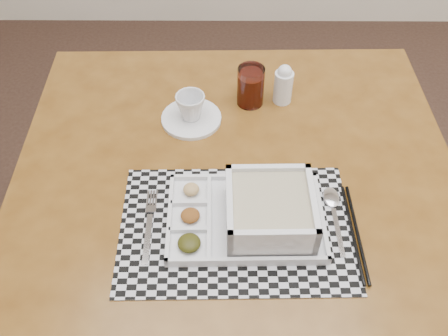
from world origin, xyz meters
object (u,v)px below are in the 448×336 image
at_px(dining_table, 236,204).
at_px(juice_glass, 251,87).
at_px(serving_tray, 261,214).
at_px(cup, 191,107).
at_px(creamer_bottle, 283,84).

height_order(dining_table, juice_glass, juice_glass).
distance_m(serving_tray, cup, 0.36).
relative_size(cup, juice_glass, 0.69).
height_order(serving_tray, juice_glass, juice_glass).
bearing_deg(juice_glass, cup, -155.06).
bearing_deg(creamer_bottle, juice_glass, -174.59).
bearing_deg(cup, dining_table, -66.90).
bearing_deg(cup, juice_glass, 19.66).
bearing_deg(serving_tray, dining_table, 112.76).
xyz_separation_m(cup, creamer_bottle, (0.23, 0.08, 0.01)).
height_order(dining_table, creamer_bottle, creamer_bottle).
bearing_deg(serving_tray, cup, 116.43).
relative_size(dining_table, juice_glass, 9.76).
distance_m(serving_tray, creamer_bottle, 0.40).
bearing_deg(dining_table, cup, 118.38).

